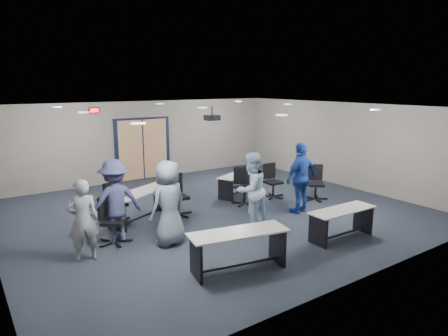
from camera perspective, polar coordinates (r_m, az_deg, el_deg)
floor at (r=10.48m, az=-1.53°, el=-6.27°), size 10.00×10.00×0.00m
back_wall at (r=14.08m, az=-11.60°, el=3.85°), size 10.00×0.04×2.70m
front_wall at (r=6.91m, az=19.24°, el=-4.91°), size 10.00×0.04×2.70m
right_wall at (r=13.48m, az=16.59°, el=3.24°), size 0.04×9.00×2.70m
ceiling at (r=9.97m, az=-1.62°, el=8.64°), size 10.00×9.00×0.04m
double_door at (r=14.09m, az=-11.49°, el=2.63°), size 2.00×0.07×2.20m
exit_sign at (r=13.38m, az=-18.07°, el=7.84°), size 0.32×0.07×0.18m
ceiling_projector at (r=10.57m, az=-1.71°, el=7.22°), size 0.35×0.32×0.37m
ceiling_can_lights at (r=10.18m, az=-2.39°, el=8.54°), size 6.24×5.74×0.02m
table_front_left at (r=7.19m, az=2.08°, el=-10.77°), size 1.88×0.94×0.73m
table_front_right at (r=8.98m, az=16.49°, el=-6.93°), size 1.62×0.56×0.65m
table_back_left at (r=9.87m, az=-11.85°, el=-4.57°), size 1.91×1.32×1.01m
table_back_right at (r=11.94m, az=2.00°, el=-1.79°), size 1.66×1.11×0.75m
chair_back_a at (r=9.91m, az=-15.16°, el=-4.87°), size 0.72×0.72×0.96m
chair_back_b at (r=10.10m, az=-6.60°, el=-3.94°), size 0.71×0.71×1.05m
chair_back_c at (r=10.98m, az=2.94°, el=-2.61°), size 0.74×0.74×1.04m
chair_back_d at (r=11.72m, az=7.07°, el=-1.84°), size 0.67×0.67×1.00m
chair_loose_left at (r=8.64m, az=-15.49°, el=-7.12°), size 0.91×0.91×1.03m
chair_loose_right at (r=11.69m, az=12.99°, el=-2.08°), size 0.89×0.89×1.00m
person_gray at (r=7.93m, az=-19.52°, el=-7.04°), size 0.62×0.46×1.58m
person_plaid at (r=8.27m, az=-7.91°, el=-4.96°), size 0.98×0.77×1.77m
person_lightblue at (r=9.24m, az=3.88°, el=-3.12°), size 0.94×0.78×1.75m
person_navy at (r=10.41m, az=10.95°, el=-1.38°), size 1.12×0.56×1.83m
person_back at (r=8.61m, az=-15.31°, el=-4.62°), size 1.15×0.67×1.76m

